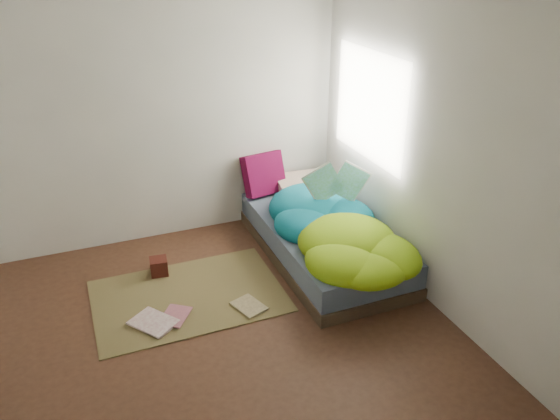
{
  "coord_description": "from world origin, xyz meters",
  "views": [
    {
      "loc": [
        -0.88,
        -3.36,
        2.78
      ],
      "look_at": [
        0.79,
        0.75,
        0.57
      ],
      "focal_mm": 35.0,
      "sensor_mm": 36.0,
      "label": 1
    }
  ],
  "objects_px": {
    "open_book": "(337,173)",
    "floor_book_a": "(142,331)",
    "floor_book_b": "(163,315)",
    "bed": "(323,241)",
    "pillow_magenta": "(264,174)",
    "wooden_box": "(159,266)"
  },
  "relations": [
    {
      "from": "pillow_magenta",
      "to": "open_book",
      "type": "relative_size",
      "value": 0.85
    },
    {
      "from": "wooden_box",
      "to": "open_book",
      "type": "bearing_deg",
      "value": -7.44
    },
    {
      "from": "open_book",
      "to": "bed",
      "type": "bearing_deg",
      "value": -147.29
    },
    {
      "from": "floor_book_b",
      "to": "floor_book_a",
      "type": "bearing_deg",
      "value": -106.29
    },
    {
      "from": "pillow_magenta",
      "to": "floor_book_b",
      "type": "xyz_separation_m",
      "value": [
        -1.37,
        -1.28,
        -0.53
      ]
    },
    {
      "from": "pillow_magenta",
      "to": "floor_book_a",
      "type": "bearing_deg",
      "value": -148.09
    },
    {
      "from": "bed",
      "to": "open_book",
      "type": "height_order",
      "value": "open_book"
    },
    {
      "from": "wooden_box",
      "to": "floor_book_b",
      "type": "relative_size",
      "value": 0.56
    },
    {
      "from": "floor_book_a",
      "to": "pillow_magenta",
      "type": "bearing_deg",
      "value": 6.03
    },
    {
      "from": "bed",
      "to": "open_book",
      "type": "relative_size",
      "value": 3.9
    },
    {
      "from": "wooden_box",
      "to": "bed",
      "type": "bearing_deg",
      "value": -9.99
    },
    {
      "from": "wooden_box",
      "to": "floor_book_b",
      "type": "distance_m",
      "value": 0.65
    },
    {
      "from": "bed",
      "to": "wooden_box",
      "type": "bearing_deg",
      "value": 170.01
    },
    {
      "from": "floor_book_a",
      "to": "floor_book_b",
      "type": "distance_m",
      "value": 0.25
    },
    {
      "from": "bed",
      "to": "open_book",
      "type": "distance_m",
      "value": 0.69
    },
    {
      "from": "pillow_magenta",
      "to": "floor_book_a",
      "type": "height_order",
      "value": "pillow_magenta"
    },
    {
      "from": "bed",
      "to": "floor_book_b",
      "type": "relative_size",
      "value": 7.23
    },
    {
      "from": "bed",
      "to": "floor_book_b",
      "type": "distance_m",
      "value": 1.68
    },
    {
      "from": "open_book",
      "to": "floor_book_a",
      "type": "xyz_separation_m",
      "value": [
        -1.97,
        -0.58,
        -0.81
      ]
    },
    {
      "from": "pillow_magenta",
      "to": "floor_book_a",
      "type": "xyz_separation_m",
      "value": [
        -1.56,
        -1.44,
        -0.53
      ]
    },
    {
      "from": "pillow_magenta",
      "to": "wooden_box",
      "type": "relative_size",
      "value": 2.83
    },
    {
      "from": "open_book",
      "to": "wooden_box",
      "type": "relative_size",
      "value": 3.33
    }
  ]
}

